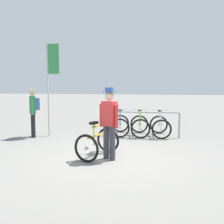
{
  "coord_description": "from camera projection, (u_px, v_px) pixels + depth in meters",
  "views": [
    {
      "loc": [
        1.29,
        -5.97,
        1.79
      ],
      "look_at": [
        -0.12,
        1.32,
        1.0
      ],
      "focal_mm": 41.49,
      "sensor_mm": 36.0,
      "label": 1
    }
  ],
  "objects": [
    {
      "name": "ground_plane",
      "position": [
        107.0,
        159.0,
        6.26
      ],
      "size": [
        80.0,
        80.0,
        0.0
      ],
      "primitive_type": "plane",
      "color": "slate"
    },
    {
      "name": "bike_rack_rail",
      "position": [
        143.0,
        118.0,
        8.85
      ],
      "size": [
        2.51,
        0.09,
        0.88
      ],
      "color": "#99999E",
      "rests_on": "ground"
    },
    {
      "name": "racked_bike_teal",
      "position": [
        120.0,
        125.0,
        9.2
      ],
      "size": [
        0.81,
        1.17,
        0.97
      ],
      "color": "black",
      "rests_on": "ground"
    },
    {
      "name": "racked_bike_lime",
      "position": [
        140.0,
        125.0,
        9.07
      ],
      "size": [
        0.8,
        1.18,
        0.97
      ],
      "color": "black",
      "rests_on": "ground"
    },
    {
      "name": "racked_bike_white",
      "position": [
        160.0,
        126.0,
        8.95
      ],
      "size": [
        0.77,
        1.15,
        0.97
      ],
      "color": "black",
      "rests_on": "ground"
    },
    {
      "name": "featured_bicycle",
      "position": [
        100.0,
        139.0,
        6.45
      ],
      "size": [
        0.95,
        1.25,
        0.97
      ],
      "color": "black",
      "rests_on": "ground"
    },
    {
      "name": "person_with_featured_bike",
      "position": [
        109.0,
        120.0,
        6.11
      ],
      "size": [
        0.49,
        0.32,
        1.72
      ],
      "color": "#383842",
      "rests_on": "ground"
    },
    {
      "name": "pedestrian_with_backpack",
      "position": [
        33.0,
        110.0,
        8.77
      ],
      "size": [
        0.43,
        0.47,
        1.64
      ],
      "color": "black",
      "rests_on": "ground"
    },
    {
      "name": "banner_flag",
      "position": [
        51.0,
        71.0,
        8.78
      ],
      "size": [
        0.45,
        0.05,
        3.2
      ],
      "color": "#B2B2B7",
      "rests_on": "ground"
    }
  ]
}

